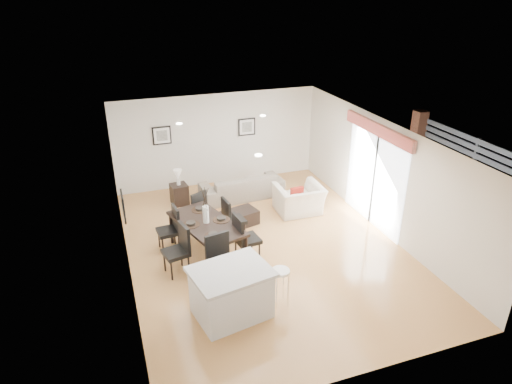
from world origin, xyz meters
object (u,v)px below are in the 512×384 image
object	(u,v)px
dining_chair_enear	(243,236)
dining_chair_foot	(197,208)
armchair	(299,199)
dining_chair_wfar	(172,226)
kitchen_island	(231,292)
bar_stool	(280,275)
dining_table	(206,226)
dining_chair_wnear	(180,247)
coffee_table	(239,218)
dining_chair_efar	(231,217)
side_table	(179,194)
sofa	(242,186)
dining_chair_head	(220,258)

from	to	relation	value
dining_chair_enear	dining_chair_foot	xyz separation A→B (m)	(-0.64, 1.72, -0.05)
armchair	dining_chair_wfar	world-z (taller)	dining_chair_wfar
dining_chair_enear	kitchen_island	distance (m)	1.80
kitchen_island	dining_chair_foot	bearing A→B (deg)	77.62
dining_chair_foot	kitchen_island	world-z (taller)	dining_chair_foot
kitchen_island	bar_stool	distance (m)	0.96
dining_table	dining_chair_wnear	bearing A→B (deg)	-162.49
dining_chair_wfar	coffee_table	distance (m)	1.88
dining_chair_wfar	dining_chair_efar	size ratio (longest dim) A/B	1.00
dining_table	dining_chair_foot	xyz separation A→B (m)	(0.04, 1.22, -0.16)
dining_chair_wnear	dining_chair_efar	bearing A→B (deg)	111.77
armchair	dining_chair_wfar	xyz separation A→B (m)	(-3.44, -0.70, 0.20)
dining_chair_wnear	side_table	distance (m)	3.27
dining_chair_foot	side_table	size ratio (longest dim) A/B	1.78
dining_chair_wnear	bar_stool	xyz separation A→B (m)	(1.57, -1.66, 0.04)
dining_chair_wfar	bar_stool	world-z (taller)	dining_chair_wfar
bar_stool	side_table	bearing A→B (deg)	101.60
dining_chair_wfar	side_table	bearing A→B (deg)	160.44
dining_chair_efar	dining_chair_foot	xyz separation A→B (m)	(-0.65, 0.74, -0.01)
kitchen_island	bar_stool	world-z (taller)	kitchen_island
dining_chair_wfar	dining_chair_enear	world-z (taller)	dining_chair_enear
dining_chair_wnear	dining_chair_efar	distance (m)	1.67
sofa	dining_table	distance (m)	3.09
sofa	dining_chair_foot	world-z (taller)	dining_chair_foot
dining_chair_head	side_table	bearing A→B (deg)	80.37
sofa	dining_chair_wfar	world-z (taller)	dining_chair_wfar
armchair	dining_table	distance (m)	3.02
dining_chair_efar	side_table	world-z (taller)	dining_chair_efar
dining_chair_efar	bar_stool	world-z (taller)	dining_chair_efar
dining_chair_efar	dining_chair_foot	world-z (taller)	dining_chair_efar
dining_chair_wnear	dining_chair_wfar	xyz separation A→B (m)	(-0.00, 0.96, -0.03)
dining_chair_enear	sofa	bearing A→B (deg)	-23.70
dining_chair_wnear	dining_table	bearing A→B (deg)	111.53
sofa	dining_chair_wnear	bearing A→B (deg)	48.92
dining_chair_efar	bar_stool	distance (m)	2.61
dining_chair_wfar	dining_chair_efar	bearing A→B (deg)	84.06
dining_chair_enear	dining_chair_foot	distance (m)	1.83
dining_chair_head	dining_chair_foot	size ratio (longest dim) A/B	1.11
coffee_table	bar_stool	distance (m)	3.23
dining_chair_efar	bar_stool	xyz separation A→B (m)	(0.19, -2.60, 0.06)
sofa	armchair	distance (m)	1.79
coffee_table	kitchen_island	world-z (taller)	kitchen_island
dining_table	dining_chair_wfar	distance (m)	0.86
dining_chair_enear	dining_chair_head	world-z (taller)	dining_chair_head
sofa	dining_chair_wfar	distance (m)	3.14
kitchen_island	dining_chair_efar	bearing A→B (deg)	63.25
sofa	dining_chair_efar	size ratio (longest dim) A/B	2.21
dining_chair_wnear	dining_chair_enear	size ratio (longest dim) A/B	0.98
armchair	coffee_table	distance (m)	1.71
dining_chair_wnear	dining_chair_foot	size ratio (longest dim) A/B	1.07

